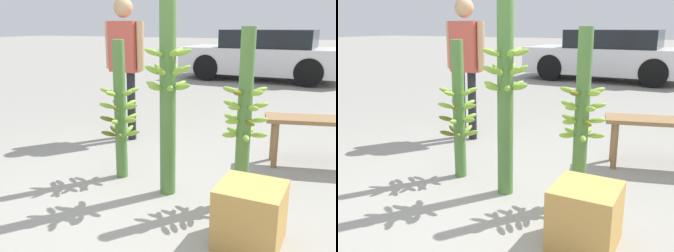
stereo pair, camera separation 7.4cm
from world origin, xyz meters
TOP-DOWN VIEW (x-y plane):
  - ground_plane at (0.00, 0.00)m, footprint 80.00×80.00m
  - banana_stalk_left at (-0.56, 0.50)m, footprint 0.39×0.39m
  - banana_stalk_center at (-0.01, 0.37)m, footprint 0.40×0.40m
  - banana_stalk_right at (0.61, 0.48)m, footprint 0.38×0.37m
  - vendor_person at (-1.21, 1.60)m, footprint 0.56×0.23m
  - market_bench at (1.12, 1.63)m, footprint 1.17×0.62m
  - parked_car at (-0.86, 7.89)m, footprint 4.16×1.85m
  - produce_crate at (0.84, -0.10)m, footprint 0.42×0.42m

SIDE VIEW (x-z plane):
  - ground_plane at x=0.00m, z-range 0.00..0.00m
  - produce_crate at x=0.84m, z-range 0.00..0.42m
  - market_bench at x=1.12m, z-range 0.16..0.68m
  - banana_stalk_left at x=-0.56m, z-range 0.00..1.30m
  - parked_car at x=-0.86m, z-range -0.01..1.31m
  - banana_stalk_right at x=0.61m, z-range 0.01..1.42m
  - banana_stalk_center at x=-0.01m, z-range 0.03..1.71m
  - vendor_person at x=-1.21m, z-range 0.20..1.94m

